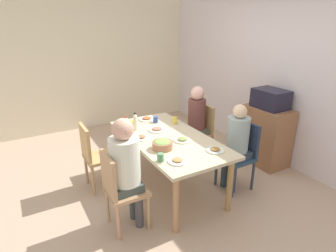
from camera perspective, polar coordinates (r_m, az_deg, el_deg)
ground_plane at (r=3.94m, az=-0.00°, el=-12.06°), size 6.73×6.73×0.00m
wall_back at (r=4.69m, az=21.66°, el=9.05°), size 5.85×0.12×2.60m
wall_left at (r=6.03m, az=-13.94°, el=12.22°), size 0.12×4.06×2.60m
dining_table at (r=3.63m, az=-0.00°, el=-3.42°), size 1.80×0.93×0.73m
chair_0 at (r=3.79m, az=-14.67°, el=-5.37°), size 0.40×0.40×0.90m
chair_1 at (r=3.83m, az=14.49°, el=-5.04°), size 0.40×0.40×0.90m
person_1 at (r=3.70m, az=13.70°, el=-2.86°), size 0.30×0.30×1.17m
chair_2 at (r=4.46m, az=6.55°, el=-0.74°), size 0.40×0.40×0.90m
person_2 at (r=4.34m, az=5.67°, el=1.58°), size 0.30×0.30×1.21m
chair_3 at (r=3.03m, az=-9.89°, el=-12.08°), size 0.40×0.40×0.90m
person_3 at (r=2.93m, az=-8.54°, el=-7.67°), size 0.32×0.32×1.25m
plate_0 at (r=3.56m, az=-5.45°, el=-2.34°), size 0.20×0.20×0.04m
plate_1 at (r=3.27m, az=9.54°, el=-4.79°), size 0.20×0.20×0.04m
plate_2 at (r=3.49m, az=2.94°, el=-2.81°), size 0.22×0.22×0.04m
plate_3 at (r=2.99m, az=1.97°, el=-7.03°), size 0.21×0.21×0.04m
plate_4 at (r=4.22m, az=-4.33°, el=1.47°), size 0.24×0.24×0.04m
plate_5 at (r=3.81m, az=-2.22°, el=-0.69°), size 0.24×0.24×0.04m
bowl_0 at (r=3.26m, az=-1.16°, el=-3.77°), size 0.24×0.24×0.11m
cup_0 at (r=4.00m, az=-7.21°, el=0.59°), size 0.12×0.08×0.07m
cup_1 at (r=2.99m, az=-1.51°, el=-6.38°), size 0.11×0.07×0.09m
cup_2 at (r=4.04m, az=1.38°, el=1.15°), size 0.11×0.08×0.10m
cup_3 at (r=4.10m, az=-2.52°, el=1.31°), size 0.11×0.07×0.08m
bottle_0 at (r=3.87m, az=-8.44°, el=0.56°), size 0.07×0.07×0.18m
bottle_1 at (r=3.81m, az=-6.65°, el=0.82°), size 0.06×0.06×0.24m
side_cabinet at (r=4.62m, az=19.14°, el=-1.86°), size 0.70×0.44×0.90m
microwave at (r=4.44m, az=20.04°, el=5.19°), size 0.48×0.36×0.28m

